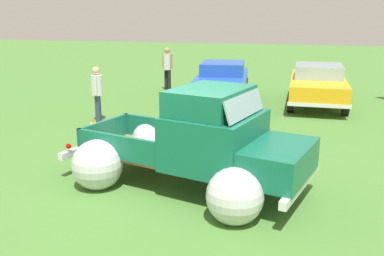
{
  "coord_description": "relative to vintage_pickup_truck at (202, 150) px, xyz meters",
  "views": [
    {
      "loc": [
        2.17,
        -7.23,
        3.17
      ],
      "look_at": [
        0.0,
        0.56,
        0.97
      ],
      "focal_mm": 39.29,
      "sensor_mm": 36.0,
      "label": 1
    }
  ],
  "objects": [
    {
      "name": "show_car_0",
      "position": [
        -1.33,
        8.34,
        0.03
      ],
      "size": [
        2.43,
        4.83,
        1.43
      ],
      "rotation": [
        0.0,
        0.0,
        -1.45
      ],
      "color": "black",
      "rests_on": "ground"
    },
    {
      "name": "lane_cone_0",
      "position": [
        -3.46,
        2.26,
        -0.45
      ],
      "size": [
        0.36,
        0.36,
        0.63
      ],
      "color": "black",
      "rests_on": "ground"
    },
    {
      "name": "show_car_1",
      "position": [
        2.13,
        8.47,
        0.03
      ],
      "size": [
        2.0,
        4.65,
        1.43
      ],
      "rotation": [
        0.0,
        0.0,
        -1.55
      ],
      "color": "black",
      "rests_on": "ground"
    },
    {
      "name": "spectator_0",
      "position": [
        -4.03,
        9.88,
        0.29
      ],
      "size": [
        0.53,
        0.44,
        1.81
      ],
      "rotation": [
        0.0,
        0.0,
        4.34
      ],
      "color": "black",
      "rests_on": "ground"
    },
    {
      "name": "lane_cone_1",
      "position": [
        0.69,
        2.48,
        -0.45
      ],
      "size": [
        0.36,
        0.36,
        0.63
      ],
      "color": "black",
      "rests_on": "ground"
    },
    {
      "name": "ground_plane",
      "position": [
        -0.38,
        0.09,
        -0.76
      ],
      "size": [
        80.0,
        80.0,
        0.0
      ],
      "primitive_type": "plane",
      "color": "#477A33"
    },
    {
      "name": "vintage_pickup_truck",
      "position": [
        0.0,
        0.0,
        0.0
      ],
      "size": [
        4.94,
        3.58,
        1.96
      ],
      "rotation": [
        0.0,
        0.0,
        -0.24
      ],
      "color": "black",
      "rests_on": "ground"
    },
    {
      "name": "spectator_2",
      "position": [
        -4.31,
        4.12,
        0.19
      ],
      "size": [
        0.43,
        0.53,
        1.66
      ],
      "rotation": [
        0.0,
        0.0,
        3.47
      ],
      "color": "navy",
      "rests_on": "ground"
    }
  ]
}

